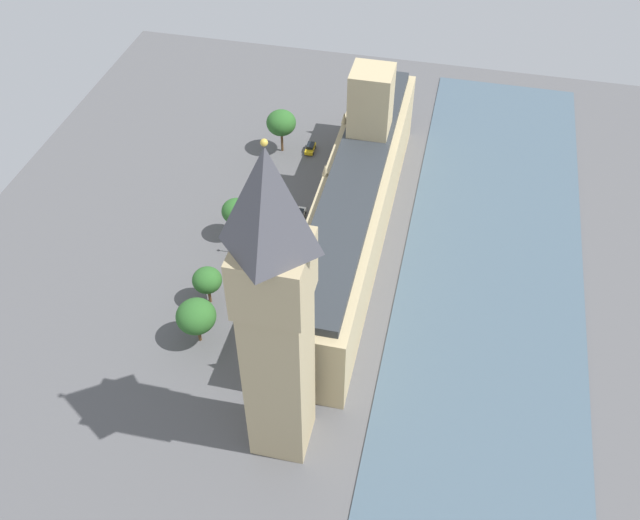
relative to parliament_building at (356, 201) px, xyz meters
name	(u,v)px	position (x,y,z in m)	size (l,w,h in m)	color
ground_plane	(343,239)	(1.99, 1.46, -8.94)	(148.19, 148.19, 0.00)	#565659
river_thames	(492,262)	(-27.31, 1.46, -8.81)	(33.77, 133.37, 0.25)	#475B6B
parliament_building	(356,201)	(0.00, 0.00, 0.00)	(12.41, 78.19, 29.73)	tan
clock_tower	(275,314)	(1.96, 47.12, 19.27)	(9.24, 9.24, 54.54)	tan
car_yellow_cab_near_tower	(310,148)	(15.21, -25.99, -8.05)	(2.06, 4.32, 1.74)	gold
car_white_opposite_hall	(299,215)	(11.94, -2.70, -8.05)	(2.01, 4.81, 1.74)	silver
double_decker_bus_corner	(273,263)	(12.92, 13.67, -6.30)	(2.81, 10.55, 4.75)	#B20C0F
pedestrian_leading	(285,313)	(8.07, 23.45, -8.24)	(0.52, 0.61, 1.54)	gray
pedestrian_kerbside	(311,250)	(7.34, 6.59, -8.26)	(0.59, 0.50, 1.50)	black
pedestrian_midblock	(309,257)	(7.19, 8.67, -8.19)	(0.64, 0.70, 1.67)	black
plane_tree_far_end	(207,280)	(22.11, 23.22, -3.44)	(5.30, 5.30, 7.78)	brown
plane_tree_under_trees	(236,211)	(22.41, 5.28, -2.43)	(5.66, 5.66, 8.95)	brown
plane_tree_trailing	(196,316)	(20.84, 32.13, -2.83)	(6.77, 6.77, 9.01)	brown
plane_tree_by_river_gate	(281,123)	(21.52, -24.84, -1.54)	(6.60, 6.60, 10.23)	brown
street_lamp_slot_10	(236,237)	(21.15, 10.03, -4.72)	(0.56, 0.56, 5.99)	black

